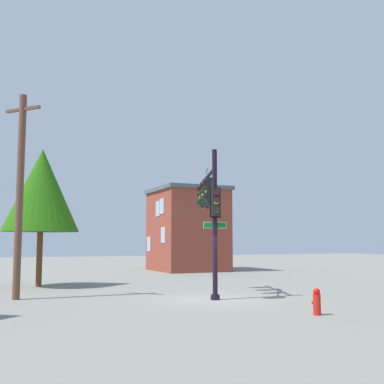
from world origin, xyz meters
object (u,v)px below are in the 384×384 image
at_px(tree_mid, 42,190).
at_px(fire_hydrant, 317,302).
at_px(signal_pole_assembly, 210,201).
at_px(brick_building, 187,229).
at_px(utility_pole, 20,192).

bearing_deg(tree_mid, fire_hydrant, -152.10).
height_order(fire_hydrant, tree_mid, tree_mid).
bearing_deg(tree_mid, signal_pole_assembly, -138.34).
bearing_deg(brick_building, signal_pole_assembly, 160.50).
bearing_deg(fire_hydrant, signal_pole_assembly, 6.84).
bearing_deg(brick_building, fire_hydrant, 167.21).
relative_size(tree_mid, brick_building, 1.08).
relative_size(utility_pole, fire_hydrant, 10.05).
bearing_deg(utility_pole, fire_hydrant, -133.46).
distance_m(signal_pole_assembly, tree_mid, 9.56).
xyz_separation_m(tree_mid, brick_building, (9.97, -12.38, -1.64)).
xyz_separation_m(fire_hydrant, tree_mid, (13.37, 7.08, 4.55)).
bearing_deg(signal_pole_assembly, fire_hydrant, -173.16).
bearing_deg(utility_pole, signal_pole_assembly, -102.83).
bearing_deg(utility_pole, tree_mid, -14.37).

